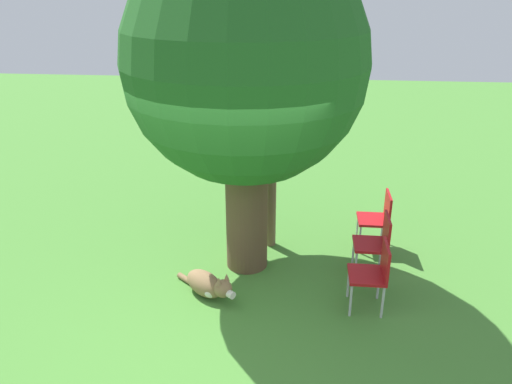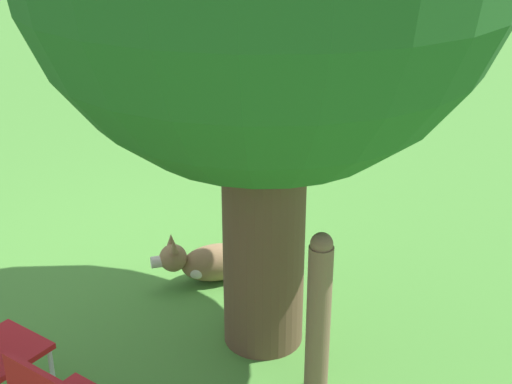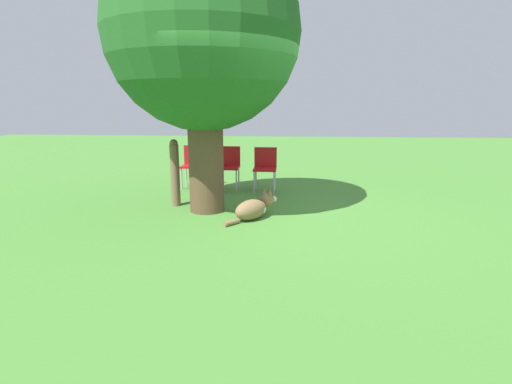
% 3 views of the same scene
% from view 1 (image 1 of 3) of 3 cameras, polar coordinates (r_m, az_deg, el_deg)
% --- Properties ---
extents(ground_plane, '(30.00, 30.00, 0.00)m').
position_cam_1_polar(ground_plane, '(6.10, -4.94, -13.05)').
color(ground_plane, '#478433').
extents(oak_tree, '(2.89, 2.89, 4.16)m').
position_cam_1_polar(oak_tree, '(5.97, -1.21, 14.23)').
color(oak_tree, brown).
rests_on(oak_tree, ground_plane).
extents(dog, '(0.86, 0.74, 0.42)m').
position_cam_1_polar(dog, '(6.21, -5.49, -10.53)').
color(dog, olive).
rests_on(dog, ground_plane).
extents(fence_post, '(0.15, 0.15, 1.12)m').
position_cam_1_polar(fence_post, '(7.14, 1.70, -1.99)').
color(fence_post, brown).
rests_on(fence_post, ground_plane).
extents(red_chair_0, '(0.42, 0.44, 0.85)m').
position_cam_1_polar(red_chair_0, '(5.97, 13.33, -8.79)').
color(red_chair_0, '#B21419').
rests_on(red_chair_0, ground_plane).
extents(red_chair_1, '(0.42, 0.44, 0.85)m').
position_cam_1_polar(red_chair_1, '(6.62, 13.60, -5.44)').
color(red_chair_1, '#B21419').
rests_on(red_chair_1, ground_plane).
extents(red_chair_2, '(0.42, 0.44, 0.85)m').
position_cam_1_polar(red_chair_2, '(7.29, 13.82, -2.70)').
color(red_chair_2, '#B21419').
rests_on(red_chair_2, ground_plane).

